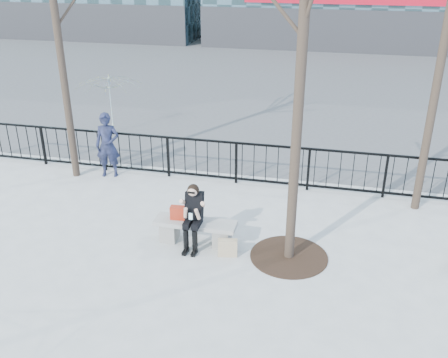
# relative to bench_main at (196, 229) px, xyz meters

# --- Properties ---
(ground) EXTENTS (120.00, 120.00, 0.00)m
(ground) POSITION_rel_bench_main_xyz_m (0.00, 0.00, -0.30)
(ground) COLOR #9FA09A
(ground) RESTS_ON ground
(street_surface) EXTENTS (60.00, 23.00, 0.01)m
(street_surface) POSITION_rel_bench_main_xyz_m (0.00, 15.00, -0.30)
(street_surface) COLOR #474747
(street_surface) RESTS_ON ground
(railing) EXTENTS (14.00, 0.06, 1.10)m
(railing) POSITION_rel_bench_main_xyz_m (0.00, 3.00, 0.25)
(railing) COLOR black
(railing) RESTS_ON ground
(tree_grate) EXTENTS (1.50, 1.50, 0.02)m
(tree_grate) POSITION_rel_bench_main_xyz_m (1.90, -0.10, -0.29)
(tree_grate) COLOR black
(tree_grate) RESTS_ON ground
(bench_main) EXTENTS (1.65, 0.46, 0.49)m
(bench_main) POSITION_rel_bench_main_xyz_m (0.00, 0.00, 0.00)
(bench_main) COLOR gray
(bench_main) RESTS_ON ground
(seated_woman) EXTENTS (0.50, 0.64, 1.34)m
(seated_woman) POSITION_rel_bench_main_xyz_m (0.00, -0.16, 0.37)
(seated_woman) COLOR black
(seated_woman) RESTS_ON ground
(handbag) EXTENTS (0.34, 0.18, 0.27)m
(handbag) POSITION_rel_bench_main_xyz_m (-0.35, 0.02, 0.32)
(handbag) COLOR #A92814
(handbag) RESTS_ON bench_main
(shopping_bag) EXTENTS (0.39, 0.20, 0.35)m
(shopping_bag) POSITION_rel_bench_main_xyz_m (0.74, -0.32, -0.13)
(shopping_bag) COLOR tan
(shopping_bag) RESTS_ON ground
(standing_man) EXTENTS (0.69, 0.53, 1.70)m
(standing_man) POSITION_rel_bench_main_xyz_m (-3.12, 2.70, 0.55)
(standing_man) COLOR black
(standing_man) RESTS_ON ground
(vendor_umbrella) EXTENTS (2.77, 2.80, 1.91)m
(vendor_umbrella) POSITION_rel_bench_main_xyz_m (-4.46, 5.81, 0.66)
(vendor_umbrella) COLOR yellow
(vendor_umbrella) RESTS_ON ground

